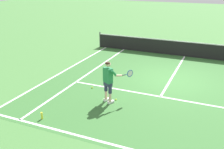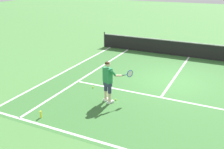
{
  "view_description": "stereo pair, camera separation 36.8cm",
  "coord_description": "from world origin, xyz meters",
  "px_view_note": "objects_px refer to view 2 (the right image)",
  "views": [
    {
      "loc": [
        2.07,
        -12.0,
        4.78
      ],
      "look_at": [
        -1.83,
        -3.01,
        1.05
      ],
      "focal_mm": 41.79,
      "sensor_mm": 36.0,
      "label": 1
    },
    {
      "loc": [
        2.41,
        -11.85,
        4.78
      ],
      "look_at": [
        -1.83,
        -3.01,
        1.05
      ],
      "focal_mm": 41.79,
      "sensor_mm": 36.0,
      "label": 2
    }
  ],
  "objects_px": {
    "tennis_player": "(108,79)",
    "water_bottle": "(41,114)",
    "tennis_ball_near_feet": "(116,100)",
    "tennis_ball_by_baseline": "(93,87)"
  },
  "relations": [
    {
      "from": "tennis_ball_near_feet",
      "to": "tennis_ball_by_baseline",
      "type": "xyz_separation_m",
      "value": [
        -1.46,
        0.7,
        0.0
      ]
    },
    {
      "from": "tennis_ball_near_feet",
      "to": "water_bottle",
      "type": "height_order",
      "value": "water_bottle"
    },
    {
      "from": "tennis_ball_near_feet",
      "to": "tennis_player",
      "type": "bearing_deg",
      "value": -130.23
    },
    {
      "from": "tennis_player",
      "to": "water_bottle",
      "type": "relative_size",
      "value": 6.52
    },
    {
      "from": "tennis_player",
      "to": "water_bottle",
      "type": "bearing_deg",
      "value": -126.9
    },
    {
      "from": "tennis_player",
      "to": "water_bottle",
      "type": "xyz_separation_m",
      "value": [
        -1.63,
        -2.17,
        -0.86
      ]
    },
    {
      "from": "tennis_ball_near_feet",
      "to": "water_bottle",
      "type": "xyz_separation_m",
      "value": [
        -1.84,
        -2.42,
        0.1
      ]
    },
    {
      "from": "tennis_ball_by_baseline",
      "to": "water_bottle",
      "type": "height_order",
      "value": "water_bottle"
    },
    {
      "from": "tennis_player",
      "to": "tennis_ball_by_baseline",
      "type": "distance_m",
      "value": 1.84
    },
    {
      "from": "tennis_player",
      "to": "tennis_ball_near_feet",
      "type": "height_order",
      "value": "tennis_player"
    }
  ]
}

